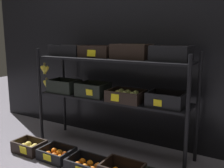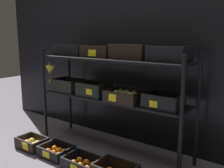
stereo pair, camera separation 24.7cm
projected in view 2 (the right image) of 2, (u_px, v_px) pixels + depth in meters
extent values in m
plane|color=slate|center=(112.00, 150.00, 2.60)|extent=(10.00, 10.00, 0.00)
cube|color=black|center=(134.00, 42.00, 2.71)|extent=(3.96, 0.12, 2.16)
cylinder|color=black|center=(45.00, 95.00, 2.80)|extent=(0.03, 0.03, 1.01)
cylinder|color=black|center=(181.00, 123.00, 1.90)|extent=(0.03, 0.03, 1.01)
cylinder|color=black|center=(70.00, 89.00, 3.11)|extent=(0.03, 0.03, 1.01)
cylinder|color=black|center=(198.00, 111.00, 2.21)|extent=(0.03, 0.03, 1.01)
cube|color=black|center=(112.00, 98.00, 2.50)|extent=(1.53, 0.35, 0.02)
cube|color=black|center=(112.00, 59.00, 2.43)|extent=(1.53, 0.35, 0.02)
cube|color=black|center=(68.00, 90.00, 2.79)|extent=(0.32, 0.22, 0.01)
cube|color=black|center=(61.00, 86.00, 2.69)|extent=(0.32, 0.02, 0.12)
cube|color=black|center=(75.00, 83.00, 2.86)|extent=(0.32, 0.02, 0.12)
cube|color=black|center=(58.00, 83.00, 2.86)|extent=(0.02, 0.19, 0.12)
cube|color=black|center=(78.00, 86.00, 2.69)|extent=(0.02, 0.19, 0.12)
ellipsoid|color=brown|center=(60.00, 86.00, 2.80)|extent=(0.05, 0.05, 0.07)
ellipsoid|color=brown|center=(63.00, 87.00, 2.77)|extent=(0.05, 0.05, 0.07)
ellipsoid|color=brown|center=(68.00, 88.00, 2.73)|extent=(0.05, 0.05, 0.07)
ellipsoid|color=brown|center=(71.00, 88.00, 2.70)|extent=(0.05, 0.05, 0.07)
ellipsoid|color=brown|center=(64.00, 85.00, 2.85)|extent=(0.05, 0.05, 0.07)
ellipsoid|color=brown|center=(68.00, 86.00, 2.82)|extent=(0.05, 0.05, 0.07)
ellipsoid|color=brown|center=(72.00, 87.00, 2.79)|extent=(0.05, 0.05, 0.07)
ellipsoid|color=brown|center=(75.00, 87.00, 2.76)|extent=(0.05, 0.05, 0.07)
cube|color=black|center=(94.00, 95.00, 2.58)|extent=(0.30, 0.24, 0.01)
cube|color=black|center=(87.00, 90.00, 2.48)|extent=(0.30, 0.02, 0.12)
cube|color=black|center=(101.00, 87.00, 2.65)|extent=(0.30, 0.02, 0.12)
cube|color=black|center=(84.00, 87.00, 2.65)|extent=(0.02, 0.21, 0.12)
cube|color=black|center=(105.00, 90.00, 2.48)|extent=(0.02, 0.21, 0.12)
ellipsoid|color=yellow|center=(86.00, 90.00, 2.58)|extent=(0.06, 0.06, 0.08)
ellipsoid|color=yellow|center=(92.00, 91.00, 2.54)|extent=(0.06, 0.06, 0.08)
ellipsoid|color=yellow|center=(97.00, 92.00, 2.50)|extent=(0.06, 0.06, 0.08)
ellipsoid|color=yellow|center=(91.00, 89.00, 2.64)|extent=(0.06, 0.06, 0.08)
ellipsoid|color=yellow|center=(96.00, 90.00, 2.60)|extent=(0.06, 0.06, 0.08)
ellipsoid|color=yellow|center=(102.00, 91.00, 2.56)|extent=(0.06, 0.06, 0.08)
cube|color=yellow|center=(89.00, 92.00, 2.45)|extent=(0.07, 0.01, 0.06)
cube|color=black|center=(125.00, 101.00, 2.35)|extent=(0.33, 0.25, 0.01)
cube|color=black|center=(118.00, 98.00, 2.25)|extent=(0.33, 0.02, 0.09)
cube|color=black|center=(132.00, 93.00, 2.43)|extent=(0.33, 0.02, 0.09)
cube|color=black|center=(111.00, 93.00, 2.43)|extent=(0.02, 0.22, 0.09)
cube|color=black|center=(140.00, 98.00, 2.25)|extent=(0.02, 0.22, 0.09)
ellipsoid|color=gold|center=(116.00, 95.00, 2.35)|extent=(0.07, 0.07, 0.09)
ellipsoid|color=#A9AB52|center=(123.00, 96.00, 2.31)|extent=(0.07, 0.07, 0.09)
ellipsoid|color=#B5BD5E|center=(130.00, 97.00, 2.26)|extent=(0.07, 0.07, 0.09)
ellipsoid|color=#A8AC4F|center=(121.00, 93.00, 2.41)|extent=(0.07, 0.07, 0.09)
ellipsoid|color=#B0B655|center=(127.00, 94.00, 2.37)|extent=(0.07, 0.07, 0.09)
ellipsoid|color=#B8C35F|center=(134.00, 96.00, 2.32)|extent=(0.07, 0.07, 0.09)
cube|color=yellow|center=(112.00, 97.00, 2.27)|extent=(0.08, 0.01, 0.07)
cube|color=black|center=(163.00, 107.00, 2.15)|extent=(0.31, 0.24, 0.01)
cube|color=black|center=(158.00, 102.00, 2.05)|extent=(0.31, 0.02, 0.11)
cube|color=black|center=(169.00, 97.00, 2.23)|extent=(0.31, 0.02, 0.11)
cube|color=black|center=(148.00, 97.00, 2.23)|extent=(0.02, 0.20, 0.11)
cube|color=black|center=(180.00, 102.00, 2.06)|extent=(0.02, 0.20, 0.11)
sphere|color=red|center=(157.00, 102.00, 2.15)|extent=(0.07, 0.07, 0.07)
sphere|color=red|center=(168.00, 104.00, 2.09)|extent=(0.07, 0.07, 0.07)
sphere|color=red|center=(160.00, 100.00, 2.20)|extent=(0.07, 0.07, 0.07)
sphere|color=red|center=(170.00, 102.00, 2.14)|extent=(0.07, 0.07, 0.07)
cube|color=yellow|center=(153.00, 104.00, 2.07)|extent=(0.07, 0.01, 0.06)
cube|color=black|center=(72.00, 55.00, 2.78)|extent=(0.38, 0.21, 0.01)
cube|color=black|center=(65.00, 50.00, 2.69)|extent=(0.38, 0.02, 0.10)
cube|color=black|center=(78.00, 49.00, 2.85)|extent=(0.38, 0.02, 0.10)
cube|color=black|center=(60.00, 49.00, 2.87)|extent=(0.02, 0.18, 0.10)
cube|color=black|center=(84.00, 50.00, 2.66)|extent=(0.02, 0.18, 0.10)
sphere|color=orange|center=(64.00, 51.00, 2.80)|extent=(0.07, 0.07, 0.07)
sphere|color=orange|center=(70.00, 51.00, 2.75)|extent=(0.07, 0.07, 0.07)
sphere|color=orange|center=(77.00, 51.00, 2.69)|extent=(0.07, 0.07, 0.07)
sphere|color=orange|center=(68.00, 50.00, 2.84)|extent=(0.07, 0.07, 0.07)
sphere|color=orange|center=(74.00, 51.00, 2.80)|extent=(0.07, 0.07, 0.07)
sphere|color=orange|center=(79.00, 51.00, 2.74)|extent=(0.07, 0.07, 0.07)
cube|color=black|center=(99.00, 56.00, 2.57)|extent=(0.34, 0.20, 0.01)
cube|color=black|center=(93.00, 51.00, 2.48)|extent=(0.34, 0.02, 0.10)
cube|color=black|center=(104.00, 50.00, 2.63)|extent=(0.34, 0.02, 0.10)
cube|color=black|center=(86.00, 50.00, 2.65)|extent=(0.02, 0.17, 0.10)
cube|color=black|center=(112.00, 51.00, 2.46)|extent=(0.02, 0.17, 0.10)
sphere|color=#6C2348|center=(89.00, 53.00, 2.60)|extent=(0.05, 0.05, 0.05)
sphere|color=#5E2348|center=(92.00, 53.00, 2.57)|extent=(0.05, 0.05, 0.05)
sphere|color=#612057|center=(96.00, 54.00, 2.54)|extent=(0.05, 0.05, 0.05)
sphere|color=#6A2C53|center=(101.00, 54.00, 2.51)|extent=(0.05, 0.05, 0.05)
sphere|color=#641C49|center=(105.00, 54.00, 2.48)|extent=(0.05, 0.05, 0.05)
sphere|color=#541C59|center=(92.00, 53.00, 2.65)|extent=(0.05, 0.05, 0.05)
sphere|color=#6A2749|center=(96.00, 53.00, 2.62)|extent=(0.05, 0.05, 0.05)
sphere|color=#69255D|center=(101.00, 53.00, 2.59)|extent=(0.05, 0.05, 0.05)
sphere|color=#642E53|center=(105.00, 53.00, 2.55)|extent=(0.05, 0.05, 0.05)
sphere|color=#572253|center=(109.00, 54.00, 2.53)|extent=(0.05, 0.05, 0.05)
cube|color=yellow|center=(92.00, 53.00, 2.48)|extent=(0.10, 0.01, 0.07)
cube|color=black|center=(131.00, 58.00, 2.36)|extent=(0.35, 0.23, 0.01)
cube|color=black|center=(125.00, 52.00, 2.26)|extent=(0.35, 0.02, 0.12)
cube|color=black|center=(137.00, 50.00, 2.43)|extent=(0.35, 0.02, 0.12)
cube|color=black|center=(116.00, 50.00, 2.44)|extent=(0.02, 0.20, 0.12)
cube|color=black|center=(147.00, 52.00, 2.25)|extent=(0.02, 0.20, 0.12)
sphere|color=#81B536|center=(121.00, 54.00, 2.37)|extent=(0.07, 0.07, 0.07)
sphere|color=#88B637|center=(130.00, 54.00, 2.32)|extent=(0.07, 0.07, 0.07)
sphere|color=#8EB73B|center=(137.00, 54.00, 2.28)|extent=(0.07, 0.07, 0.07)
sphere|color=#88B437|center=(126.00, 53.00, 2.42)|extent=(0.07, 0.07, 0.07)
sphere|color=#95BA40|center=(133.00, 54.00, 2.37)|extent=(0.07, 0.07, 0.07)
sphere|color=#93B83E|center=(140.00, 54.00, 2.33)|extent=(0.07, 0.07, 0.07)
cube|color=black|center=(169.00, 61.00, 2.13)|extent=(0.32, 0.25, 0.01)
cube|color=black|center=(163.00, 54.00, 2.03)|extent=(0.32, 0.02, 0.12)
cube|color=black|center=(175.00, 52.00, 2.21)|extent=(0.32, 0.02, 0.12)
cube|color=black|center=(153.00, 52.00, 2.21)|extent=(0.02, 0.21, 0.12)
cube|color=black|center=(188.00, 54.00, 2.03)|extent=(0.02, 0.21, 0.12)
sphere|color=orange|center=(159.00, 56.00, 2.14)|extent=(0.06, 0.06, 0.06)
sphere|color=orange|center=(167.00, 57.00, 2.10)|extent=(0.06, 0.06, 0.06)
sphere|color=orange|center=(176.00, 57.00, 2.05)|extent=(0.06, 0.06, 0.06)
sphere|color=orange|center=(163.00, 56.00, 2.20)|extent=(0.06, 0.06, 0.06)
sphere|color=orange|center=(171.00, 56.00, 2.16)|extent=(0.06, 0.06, 0.06)
sphere|color=orange|center=(180.00, 57.00, 2.10)|extent=(0.06, 0.06, 0.06)
cylinder|color=brown|center=(52.00, 78.00, 2.91)|extent=(0.02, 0.02, 0.02)
ellipsoid|color=yellow|center=(51.00, 83.00, 2.94)|extent=(0.09, 0.03, 0.09)
ellipsoid|color=yellow|center=(52.00, 83.00, 2.94)|extent=(0.08, 0.03, 0.10)
ellipsoid|color=yellow|center=(52.00, 83.00, 2.93)|extent=(0.05, 0.03, 0.10)
ellipsoid|color=yellow|center=(53.00, 83.00, 2.92)|extent=(0.05, 0.03, 0.10)
ellipsoid|color=yellow|center=(53.00, 83.00, 2.92)|extent=(0.08, 0.03, 0.10)
ellipsoid|color=yellow|center=(53.00, 84.00, 2.90)|extent=(0.10, 0.03, 0.08)
cylinder|color=brown|center=(50.00, 63.00, 2.86)|extent=(0.02, 0.02, 0.02)
ellipsoid|color=yellow|center=(49.00, 69.00, 2.89)|extent=(0.09, 0.03, 0.09)
ellipsoid|color=yellow|center=(49.00, 69.00, 2.88)|extent=(0.07, 0.03, 0.10)
ellipsoid|color=yellow|center=(50.00, 69.00, 2.88)|extent=(0.05, 0.03, 0.10)
ellipsoid|color=yellow|center=(50.00, 69.00, 2.87)|extent=(0.05, 0.03, 0.10)
ellipsoid|color=yellow|center=(51.00, 69.00, 2.87)|extent=(0.07, 0.03, 0.10)
ellipsoid|color=yellow|center=(51.00, 69.00, 2.86)|extent=(0.09, 0.03, 0.09)
cube|color=black|center=(32.00, 147.00, 2.65)|extent=(0.30, 0.21, 0.01)
cube|color=black|center=(24.00, 145.00, 2.56)|extent=(0.30, 0.02, 0.10)
cube|color=black|center=(40.00, 139.00, 2.71)|extent=(0.30, 0.02, 0.10)
cube|color=black|center=(24.00, 139.00, 2.72)|extent=(0.02, 0.18, 0.10)
cube|color=black|center=(41.00, 146.00, 2.55)|extent=(0.02, 0.18, 0.10)
sphere|color=gold|center=(27.00, 143.00, 2.65)|extent=(0.07, 0.07, 0.07)
sphere|color=#DDC455|center=(34.00, 146.00, 2.59)|extent=(0.07, 0.07, 0.07)
sphere|color=#DFC24D|center=(32.00, 141.00, 2.69)|extent=(0.07, 0.07, 0.07)
sphere|color=#DAB952|center=(37.00, 144.00, 2.64)|extent=(0.07, 0.07, 0.07)
cube|color=yellow|center=(25.00, 146.00, 2.53)|extent=(0.09, 0.01, 0.07)
cube|color=black|center=(57.00, 155.00, 2.47)|extent=(0.30, 0.25, 0.01)
cube|color=black|center=(47.00, 155.00, 2.37)|extent=(0.30, 0.02, 0.09)
cube|color=black|center=(65.00, 146.00, 2.56)|extent=(0.30, 0.02, 0.09)
cube|color=black|center=(47.00, 146.00, 2.55)|extent=(0.02, 0.22, 0.09)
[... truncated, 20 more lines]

